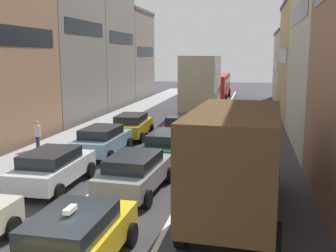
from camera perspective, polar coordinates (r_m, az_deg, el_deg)
The scene contains 16 objects.
sidewalk_left at distance 29.97m, azimuth -9.43°, elevation 0.17°, with size 2.60×64.00×0.14m, color #A2A2A2.
lane_stripe_left at distance 28.57m, azimuth -0.04°, elevation -0.31°, with size 0.16×60.00×0.01m, color silver.
lane_stripe_right at distance 28.07m, azimuth 6.77°, elevation -0.56°, with size 0.16×60.00×0.01m, color silver.
building_row_left at distance 34.19m, azimuth -16.51°, elevation 10.64°, with size 7.20×43.90×13.24m.
removalist_box_truck at distance 12.70m, azimuth 9.70°, elevation -4.46°, with size 3.01×7.81×3.58m.
taxi_centre_lane_front at distance 10.20m, azimuth -13.06°, elevation -15.29°, with size 2.10×4.32×1.66m.
sedan_centre_lane_second at distance 15.25m, azimuth -4.64°, elevation -6.47°, with size 2.25×4.39×1.49m.
wagon_left_lane_second at distance 16.45m, azimuth -15.93°, elevation -5.61°, with size 2.09×4.32×1.49m.
hatchback_centre_lane_third at distance 19.52m, azimuth 0.03°, elevation -2.78°, with size 2.15×4.34×1.49m.
sedan_left_lane_third at distance 21.07m, azimuth -9.21°, elevation -1.95°, with size 2.11×4.32×1.49m.
coupe_centre_lane_fourth at distance 24.79m, azimuth 2.16°, elevation -0.04°, with size 2.25×4.39×1.49m.
sedan_left_lane_fourth at distance 25.26m, azimuth -5.12°, elevation 0.12°, with size 2.22×4.38×1.49m.
sedan_right_lane_behind_truck at distance 19.75m, azimuth 9.02°, elevation -2.75°, with size 2.12×4.33×1.49m.
bus_mid_queue_primary at distance 32.90m, azimuth 4.86°, elevation 5.98°, with size 3.10×10.59×5.06m.
bus_far_queue_secondary at distance 47.08m, azimuth 6.85°, elevation 5.84°, with size 2.81×10.50×2.90m.
pedestrian_mid_sidewalk at distance 22.69m, azimuth -17.93°, elevation -1.08°, with size 0.34×0.51×1.66m.
Camera 1 is at (4.10, -7.50, 5.11)m, focal length 43.28 mm.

